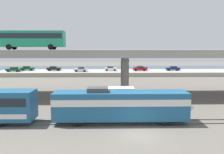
{
  "coord_description": "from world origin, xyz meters",
  "views": [
    {
      "loc": [
        -3.24,
        -22.47,
        8.61
      ],
      "look_at": [
        -2.26,
        24.77,
        2.87
      ],
      "focal_mm": 37.3,
      "sensor_mm": 36.0,
      "label": 1
    }
  ],
  "objects_px": {
    "transit_bus_on_overpass": "(32,38)",
    "parked_car_5": "(14,69)",
    "parked_car_2": "(173,68)",
    "parked_car_6": "(140,68)",
    "parked_car_1": "(27,68)",
    "parked_car_4": "(140,69)",
    "train_locomotive": "(127,104)",
    "parked_car_7": "(81,69)",
    "parked_car_3": "(54,68)",
    "parked_car_0": "(111,69)",
    "service_truck_west": "(112,97)"
  },
  "relations": [
    {
      "from": "parked_car_2",
      "to": "parked_car_4",
      "type": "bearing_deg",
      "value": 3.49
    },
    {
      "from": "parked_car_5",
      "to": "parked_car_6",
      "type": "bearing_deg",
      "value": -172.59
    },
    {
      "from": "parked_car_4",
      "to": "train_locomotive",
      "type": "bearing_deg",
      "value": 80.32
    },
    {
      "from": "train_locomotive",
      "to": "parked_car_5",
      "type": "bearing_deg",
      "value": 123.75
    },
    {
      "from": "parked_car_2",
      "to": "parked_car_5",
      "type": "bearing_deg",
      "value": 3.2
    },
    {
      "from": "transit_bus_on_overpass",
      "to": "parked_car_5",
      "type": "distance_m",
      "value": 36.36
    },
    {
      "from": "service_truck_west",
      "to": "parked_car_1",
      "type": "relative_size",
      "value": 1.51
    },
    {
      "from": "parked_car_0",
      "to": "parked_car_4",
      "type": "height_order",
      "value": "same"
    },
    {
      "from": "parked_car_5",
      "to": "parked_car_1",
      "type": "bearing_deg",
      "value": -126.2
    },
    {
      "from": "train_locomotive",
      "to": "parked_car_1",
      "type": "distance_m",
      "value": 60.07
    },
    {
      "from": "parked_car_2",
      "to": "transit_bus_on_overpass",
      "type": "bearing_deg",
      "value": 43.65
    },
    {
      "from": "parked_car_2",
      "to": "parked_car_5",
      "type": "xyz_separation_m",
      "value": [
        -52.21,
        -2.92,
        -0.0
      ]
    },
    {
      "from": "train_locomotive",
      "to": "parked_car_7",
      "type": "distance_m",
      "value": 49.29
    },
    {
      "from": "parked_car_2",
      "to": "parked_car_3",
      "type": "bearing_deg",
      "value": -0.71
    },
    {
      "from": "parked_car_3",
      "to": "parked_car_6",
      "type": "relative_size",
      "value": 0.99
    },
    {
      "from": "parked_car_0",
      "to": "parked_car_7",
      "type": "xyz_separation_m",
      "value": [
        -9.62,
        -2.83,
        0.0
      ]
    },
    {
      "from": "train_locomotive",
      "to": "transit_bus_on_overpass",
      "type": "height_order",
      "value": "transit_bus_on_overpass"
    },
    {
      "from": "service_truck_west",
      "to": "parked_car_0",
      "type": "height_order",
      "value": "service_truck_west"
    },
    {
      "from": "parked_car_6",
      "to": "parked_car_5",
      "type": "bearing_deg",
      "value": -172.59
    },
    {
      "from": "transit_bus_on_overpass",
      "to": "parked_car_0",
      "type": "xyz_separation_m",
      "value": [
        14.97,
        34.01,
        -8.43
      ]
    },
    {
      "from": "parked_car_0",
      "to": "parked_car_1",
      "type": "bearing_deg",
      "value": 176.96
    },
    {
      "from": "train_locomotive",
      "to": "parked_car_7",
      "type": "relative_size",
      "value": 3.95
    },
    {
      "from": "parked_car_1",
      "to": "parked_car_3",
      "type": "xyz_separation_m",
      "value": [
        9.09,
        -0.64,
        0.0
      ]
    },
    {
      "from": "parked_car_1",
      "to": "parked_car_4",
      "type": "relative_size",
      "value": 0.99
    },
    {
      "from": "transit_bus_on_overpass",
      "to": "parked_car_2",
      "type": "distance_m",
      "value": 50.51
    },
    {
      "from": "train_locomotive",
      "to": "parked_car_2",
      "type": "bearing_deg",
      "value": 68.8
    },
    {
      "from": "transit_bus_on_overpass",
      "to": "parked_car_2",
      "type": "bearing_deg",
      "value": -136.35
    },
    {
      "from": "service_truck_west",
      "to": "parked_car_5",
      "type": "height_order",
      "value": "service_truck_west"
    },
    {
      "from": "parked_car_4",
      "to": "parked_car_7",
      "type": "xyz_separation_m",
      "value": [
        -19.43,
        -2.5,
        0.0
      ]
    },
    {
      "from": "parked_car_1",
      "to": "parked_car_4",
      "type": "height_order",
      "value": "same"
    },
    {
      "from": "parked_car_0",
      "to": "parked_car_3",
      "type": "relative_size",
      "value": 0.91
    },
    {
      "from": "train_locomotive",
      "to": "parked_car_2",
      "type": "relative_size",
      "value": 3.54
    },
    {
      "from": "service_truck_west",
      "to": "parked_car_5",
      "type": "bearing_deg",
      "value": -53.51
    },
    {
      "from": "transit_bus_on_overpass",
      "to": "parked_car_4",
      "type": "distance_m",
      "value": 42.65
    },
    {
      "from": "parked_car_1",
      "to": "parked_car_0",
      "type": "bearing_deg",
      "value": -3.04
    },
    {
      "from": "train_locomotive",
      "to": "parked_car_0",
      "type": "height_order",
      "value": "train_locomotive"
    },
    {
      "from": "transit_bus_on_overpass",
      "to": "parked_car_3",
      "type": "height_order",
      "value": "transit_bus_on_overpass"
    },
    {
      "from": "service_truck_west",
      "to": "parked_car_6",
      "type": "bearing_deg",
      "value": -102.9
    },
    {
      "from": "parked_car_5",
      "to": "parked_car_6",
      "type": "height_order",
      "value": "same"
    },
    {
      "from": "train_locomotive",
      "to": "parked_car_1",
      "type": "bearing_deg",
      "value": 119.25
    },
    {
      "from": "parked_car_4",
      "to": "parked_car_1",
      "type": "bearing_deg",
      "value": -2.75
    },
    {
      "from": "parked_car_7",
      "to": "train_locomotive",
      "type": "bearing_deg",
      "value": 102.65
    },
    {
      "from": "parked_car_2",
      "to": "parked_car_6",
      "type": "relative_size",
      "value": 1.0
    },
    {
      "from": "train_locomotive",
      "to": "parked_car_0",
      "type": "xyz_separation_m",
      "value": [
        -1.17,
        50.92,
        -0.12
      ]
    },
    {
      "from": "train_locomotive",
      "to": "parked_car_6",
      "type": "xyz_separation_m",
      "value": [
        9.16,
        53.76,
        -0.11
      ]
    },
    {
      "from": "service_truck_west",
      "to": "parked_car_4",
      "type": "relative_size",
      "value": 1.49
    },
    {
      "from": "train_locomotive",
      "to": "parked_car_5",
      "type": "relative_size",
      "value": 3.61
    },
    {
      "from": "parked_car_5",
      "to": "parked_car_7",
      "type": "bearing_deg",
      "value": 179.28
    },
    {
      "from": "parked_car_1",
      "to": "parked_car_4",
      "type": "bearing_deg",
      "value": -2.75
    },
    {
      "from": "parked_car_2",
      "to": "parked_car_3",
      "type": "xyz_separation_m",
      "value": [
        -40.16,
        0.5,
        0.0
      ]
    }
  ]
}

